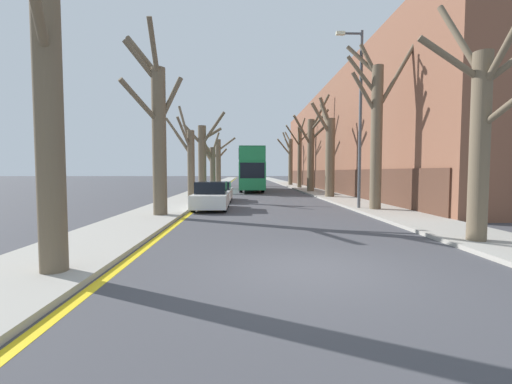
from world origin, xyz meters
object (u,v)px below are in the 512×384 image
at_px(street_tree_right_1, 376,128).
at_px(street_tree_right_0, 486,124).
at_px(lamp_post, 359,112).
at_px(street_tree_left_1, 158,132).
at_px(parked_car_0, 211,196).
at_px(double_decker_bus, 251,167).
at_px(street_tree_left_4, 212,164).
at_px(street_tree_right_3, 311,150).
at_px(parked_car_1, 219,192).
at_px(street_tree_right_2, 329,152).
at_px(street_tree_left_2, 189,159).
at_px(street_tree_left_3, 203,156).
at_px(street_tree_left_0, 43,53).
at_px(street_tree_right_5, 290,159).
at_px(street_tree_right_4, 300,154).
at_px(street_tree_left_5, 218,161).

bearing_deg(street_tree_right_1, street_tree_right_0, -91.17).
relative_size(street_tree_right_0, lamp_post, 0.78).
relative_size(street_tree_left_1, parked_car_0, 2.05).
bearing_deg(double_decker_bus, street_tree_left_4, 133.84).
height_order(street_tree_right_3, parked_car_0, street_tree_right_3).
distance_m(street_tree_right_3, parked_car_1, 12.94).
bearing_deg(lamp_post, street_tree_left_1, -164.94).
bearing_deg(lamp_post, street_tree_right_2, 86.41).
xyz_separation_m(street_tree_right_0, parked_car_1, (-8.21, 14.54, -2.64)).
relative_size(street_tree_right_0, parked_car_1, 1.59).
bearing_deg(parked_car_1, street_tree_right_0, -60.54).
distance_m(street_tree_right_0, street_tree_right_1, 8.18).
relative_size(street_tree_left_2, street_tree_left_3, 0.91).
height_order(street_tree_left_2, double_decker_bus, street_tree_left_2).
distance_m(street_tree_right_2, lamp_post, 8.30).
bearing_deg(street_tree_left_4, parked_car_1, -83.15).
bearing_deg(street_tree_right_2, parked_car_1, -164.47).
bearing_deg(street_tree_right_1, parked_car_0, 172.71).
distance_m(street_tree_right_1, parked_car_0, 9.15).
xyz_separation_m(street_tree_right_2, parked_car_1, (-8.19, -2.27, -2.87)).
xyz_separation_m(street_tree_left_0, street_tree_right_1, (10.25, 10.67, 0.06)).
bearing_deg(street_tree_left_4, street_tree_right_5, 37.82).
distance_m(street_tree_right_4, parked_car_0, 24.21).
bearing_deg(street_tree_right_0, street_tree_right_4, 89.80).
relative_size(street_tree_left_3, street_tree_right_1, 0.85).
relative_size(street_tree_left_2, parked_car_1, 1.47).
bearing_deg(street_tree_right_1, parked_car_1, 142.55).
bearing_deg(street_tree_right_0, street_tree_left_0, -165.83).
bearing_deg(street_tree_right_2, parked_car_0, -137.05).
height_order(street_tree_left_1, street_tree_left_4, street_tree_left_1).
xyz_separation_m(street_tree_left_0, lamp_post, (9.55, 11.22, 0.92)).
height_order(street_tree_left_1, parked_car_1, street_tree_left_1).
xyz_separation_m(street_tree_right_3, double_decker_bus, (-5.76, 3.33, -1.60)).
bearing_deg(parked_car_1, street_tree_right_3, 48.78).
bearing_deg(street_tree_left_1, street_tree_right_2, 46.54).
distance_m(street_tree_right_0, parked_car_1, 16.91).
relative_size(parked_car_0, parked_car_1, 0.88).
bearing_deg(street_tree_left_2, street_tree_left_5, 90.01).
bearing_deg(street_tree_right_5, street_tree_left_1, -106.81).
relative_size(street_tree_left_3, street_tree_right_5, 0.93).
bearing_deg(street_tree_right_5, street_tree_right_2, -90.24).
distance_m(street_tree_right_5, parked_car_1, 27.03).
height_order(street_tree_right_0, double_decker_bus, street_tree_right_0).
xyz_separation_m(street_tree_right_2, street_tree_right_5, (0.10, 23.26, 0.28)).
height_order(street_tree_right_2, parked_car_1, street_tree_right_2).
bearing_deg(street_tree_right_2, street_tree_left_5, 113.19).
distance_m(street_tree_right_1, street_tree_right_4, 23.55).
height_order(street_tree_left_3, street_tree_right_0, street_tree_left_3).
bearing_deg(street_tree_left_2, double_decker_bus, 70.86).
height_order(street_tree_right_2, street_tree_right_4, street_tree_right_4).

